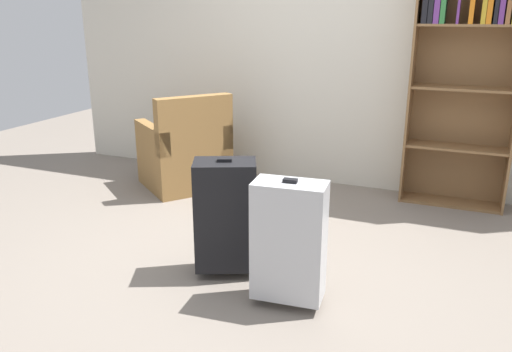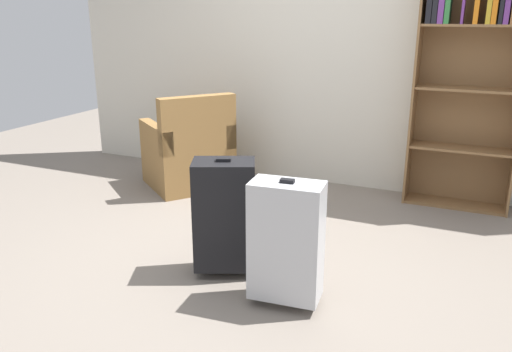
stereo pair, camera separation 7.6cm
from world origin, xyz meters
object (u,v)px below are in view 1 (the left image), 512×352
at_px(mug, 234,194).
at_px(bookshelf, 466,67).
at_px(suitcase_silver, 289,241).
at_px(armchair, 185,155).
at_px(suitcase_black, 226,215).

bearing_deg(mug, bookshelf, 20.47).
bearing_deg(suitcase_silver, mug, 124.87).
bearing_deg(suitcase_silver, armchair, 134.64).
relative_size(bookshelf, suitcase_silver, 2.64).
relative_size(bookshelf, mug, 16.51).
height_order(mug, suitcase_black, suitcase_black).
bearing_deg(mug, suitcase_black, -67.31).
distance_m(bookshelf, armchair, 2.55).
relative_size(bookshelf, suitcase_black, 2.61).
height_order(bookshelf, mug, bookshelf).
relative_size(armchair, suitcase_black, 1.29).
bearing_deg(suitcase_black, suitcase_silver, -22.42).
height_order(mug, suitcase_silver, suitcase_silver).
xyz_separation_m(bookshelf, mug, (-1.78, -0.67, -1.12)).
bearing_deg(bookshelf, suitcase_silver, -110.50).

